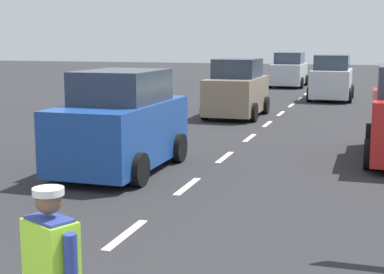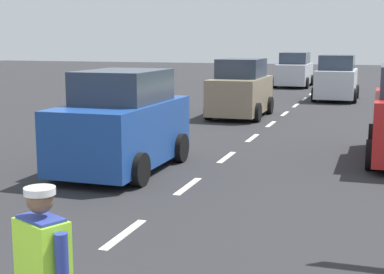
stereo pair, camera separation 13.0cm
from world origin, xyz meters
name	(u,v)px [view 1 (the left image)]	position (x,y,z in m)	size (l,w,h in m)	color
ground_plane	(282,113)	(0.00, 21.00, 0.00)	(96.00, 96.00, 0.00)	#28282B
lane_center_line	(295,102)	(0.00, 25.20, 0.00)	(0.14, 46.40, 0.01)	silver
road_worker	(54,274)	(0.94, 2.16, 0.93)	(0.75, 0.45, 1.67)	#383D4C
car_oncoming_lead	(121,124)	(-1.84, 9.67, 1.03)	(2.07, 3.95, 2.21)	#1E4799
car_outgoing_far	(332,79)	(1.50, 26.74, 1.00)	(2.04, 3.86, 2.16)	silver
car_oncoming_third	(289,71)	(-1.59, 34.30, 0.98)	(2.09, 4.14, 2.11)	silver
car_oncoming_second	(237,90)	(-1.46, 19.32, 1.01)	(2.00, 3.83, 2.17)	gray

